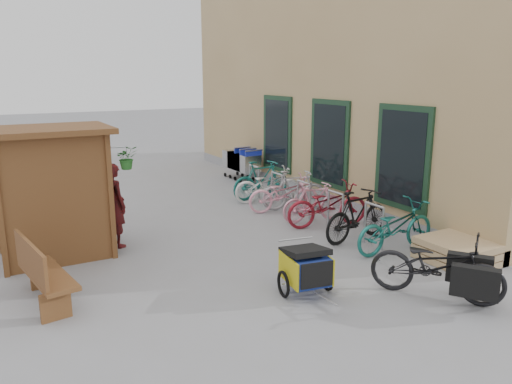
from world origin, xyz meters
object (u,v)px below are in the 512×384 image
kiosk (46,175)px  child_trailer (306,266)px  person_kiosk (115,205)px  bike_0 (395,227)px  bike_4 (284,194)px  shopping_carts (241,161)px  bench (42,272)px  bike_6 (268,185)px  bike_7 (261,180)px  pallet_stack (456,251)px  bike_2 (327,205)px  bike_1 (357,215)px  bike_3 (313,202)px  bike_5 (294,190)px  cargo_bike (439,266)px

kiosk → child_trailer: (3.18, -3.59, -1.11)m
person_kiosk → bike_0: size_ratio=0.88×
bike_4 → shopping_carts: bearing=4.0°
bench → bike_6: size_ratio=0.90×
person_kiosk → bike_7: (4.40, 1.93, -0.30)m
pallet_stack → bike_2: bearing=103.2°
bike_2 → bike_7: 2.93m
bike_0 → bike_4: size_ratio=1.07×
bench → person_kiosk: bearing=43.6°
child_trailer → shopping_carts: bearing=78.4°
bench → bike_1: (5.94, -0.02, 0.03)m
kiosk → bike_2: 5.78m
pallet_stack → bike_3: 3.45m
bike_3 → bike_5: (0.21, 1.11, 0.04)m
pallet_stack → cargo_bike: bearing=-149.8°
kiosk → bike_7: kiosk is taller
child_trailer → bike_5: (2.57, 4.19, 0.06)m
bike_3 → bike_7: (0.05, 2.47, 0.06)m
bench → pallet_stack: bearing=-24.1°
bike_0 → bike_5: bike_5 is taller
bike_0 → bike_7: bearing=1.0°
bike_0 → bike_5: bearing=-1.0°
bike_5 → kiosk: bearing=112.1°
shopping_carts → bike_2: bearing=-97.2°
person_kiosk → bike_2: size_ratio=0.87×
bike_1 → bike_5: bike_1 is taller
kiosk → bike_0: (5.74, -2.89, -1.06)m
bike_4 → bike_5: (0.36, 0.07, 0.04)m
shopping_carts → bike_7: (-0.69, -2.46, -0.10)m
bike_0 → bike_1: size_ratio=1.06×
kiosk → shopping_carts: 7.73m
bike_4 → bike_6: (0.16, 1.01, 0.01)m
bike_0 → bike_1: (-0.20, 0.86, 0.04)m
bike_5 → bike_3: bearing=-174.7°
cargo_bike → bike_7: bike_7 is taller
bench → bike_1: bearing=-8.7°
person_kiosk → bike_2: 4.53m
bike_3 → bike_0: bearing=-166.8°
shopping_carts → child_trailer: shopping_carts is taller
pallet_stack → bike_6: size_ratio=0.67×
pallet_stack → bike_4: size_ratio=0.68×
kiosk → child_trailer: kiosk is taller
kiosk → bike_6: bearing=15.4°
child_trailer → bike_5: size_ratio=0.83×
shopping_carts → bike_5: bearing=-97.7°
shopping_carts → bike_6: shopping_carts is taller
bike_1 → kiosk: bearing=62.4°
kiosk → bench: bearing=-101.3°
pallet_stack → bike_1: size_ratio=0.68×
cargo_bike → person_kiosk: person_kiosk is taller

